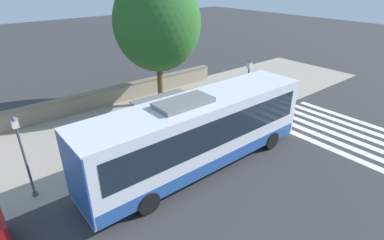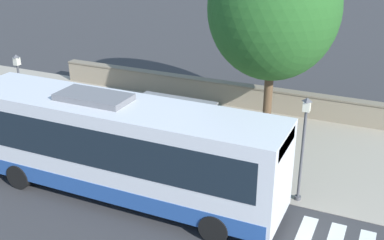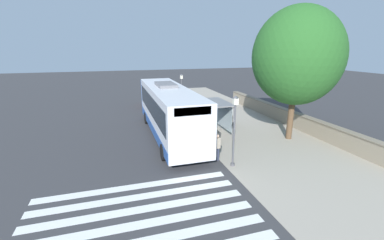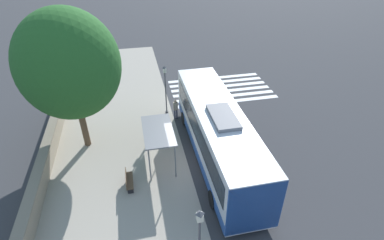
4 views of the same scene
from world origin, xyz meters
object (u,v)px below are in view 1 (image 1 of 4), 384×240
(pedestrian, at_px, (243,111))
(street_lamp_far, at_px, (23,151))
(bus_shelter, at_px, (162,104))
(bench, at_px, (122,127))
(bus, at_px, (199,131))
(street_lamp_near, at_px, (248,85))
(shade_tree, at_px, (157,23))

(pedestrian, distance_m, street_lamp_far, 12.45)
(bus_shelter, relative_size, bench, 2.40)
(bus, bearing_deg, pedestrian, 108.40)
(bench, xyz_separation_m, street_lamp_far, (2.76, -5.75, 1.85))
(bus, xyz_separation_m, street_lamp_near, (-2.32, 6.15, 0.41))
(bus, distance_m, pedestrian, 5.60)
(pedestrian, xyz_separation_m, street_lamp_far, (-1.09, -12.33, 1.37))
(bus, relative_size, bench, 8.49)
(bus_shelter, height_order, street_lamp_near, street_lamp_near)
(bus, height_order, shade_tree, shade_tree)
(pedestrian, bearing_deg, shade_tree, -162.84)
(pedestrian, relative_size, street_lamp_far, 0.42)
(bus_shelter, distance_m, pedestrian, 5.33)
(bus, bearing_deg, shade_tree, 158.53)
(street_lamp_near, relative_size, street_lamp_far, 1.03)
(street_lamp_far, bearing_deg, bus_shelter, 96.84)
(pedestrian, bearing_deg, street_lamp_near, 121.96)
(bench, distance_m, street_lamp_near, 8.41)
(bus_shelter, relative_size, shade_tree, 0.38)
(bus_shelter, distance_m, street_lamp_far, 7.57)
(bench, distance_m, street_lamp_far, 6.64)
(street_lamp_far, bearing_deg, bus, 68.30)
(bus, distance_m, bus_shelter, 3.75)
(bus_shelter, xyz_separation_m, street_lamp_far, (0.90, -7.51, 0.24))
(street_lamp_near, bearing_deg, street_lamp_far, -92.20)
(pedestrian, distance_m, street_lamp_near, 1.81)
(bench, bearing_deg, shade_tree, 119.77)
(bus_shelter, bearing_deg, shade_tree, 147.78)
(bus, height_order, bus_shelter, bus)
(bus_shelter, height_order, shade_tree, shade_tree)
(bench, relative_size, street_lamp_far, 0.37)
(bus, relative_size, pedestrian, 7.44)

